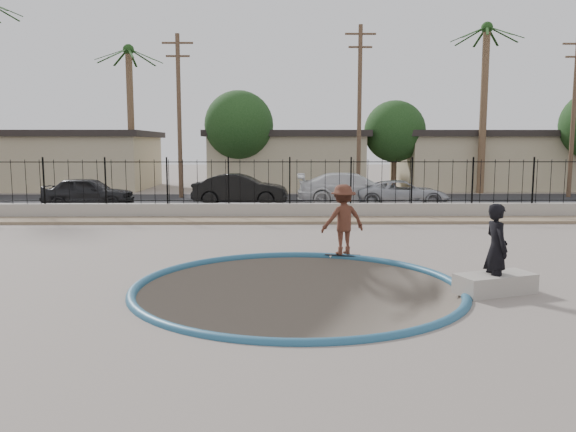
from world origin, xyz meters
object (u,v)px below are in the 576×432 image
Objects in this scene: skater at (343,223)px; car_d at (402,193)px; videographer at (496,249)px; car_c at (352,189)px; skateboard at (343,255)px; car_a at (89,192)px; car_b at (240,190)px; concrete_ledge at (495,283)px.

car_d is (4.24, 12.29, -0.27)m from skater.
videographer is 0.41× the size of car_d.
skateboard is at bearing 173.47° from car_c.
videographer is (2.71, -3.64, 0.85)m from skateboard.
videographer is at bearing -136.95° from car_a.
skater is 0.42× the size of car_d.
videographer reaches higher than car_c.
videographer reaches higher than skateboard.
car_b reaches higher than skateboard.
concrete_ledge is at bearing -175.33° from car_c.
car_a is at bearing -66.42° from skater.
skateboard is at bearing -160.66° from car_b.
car_b is (-6.36, 16.50, 0.60)m from concrete_ledge.
car_b is 7.91m from car_d.
skater is 13.00m from car_d.
skateboard is 4.62m from videographer.
videographer is at bearing -155.44° from car_b.
car_b is (-6.36, 16.48, -0.12)m from videographer.
skater is 16.14m from car_a.
car_a reaches higher than concrete_ledge.
skater is 0.87m from skateboard.
concrete_ledge is (2.71, -3.66, 0.14)m from skateboard.
car_c is at bearing -83.96° from car_a.
car_c is (5.53, 0.00, 0.03)m from car_b.
car_a is at bearing 94.55° from car_d.
car_c is (-0.83, 16.48, -0.09)m from videographer.
skater is 1.16× the size of concrete_ledge.
videographer is 0.40× the size of car_b.
car_b is (7.17, 0.86, 0.04)m from car_a.
car_b is at bearing 91.79° from car_c.
skateboard is 0.52× the size of videographer.
skater is at bearing 62.73° from skateboard.
car_a is at bearing 95.68° from car_c.
skater is 4.61m from concrete_ledge.
car_b is at bearing 89.37° from car_d.
car_b is at bearing -80.98° from car_a.
concrete_ledge reaches higher than skateboard.
concrete_ledge is 16.53m from car_c.
skateboard is 0.20× the size of car_b.
car_a is (-10.82, 11.97, -0.18)m from skater.
concrete_ledge is (2.71, -3.66, -0.73)m from skater.
car_d is (4.24, 12.29, 0.59)m from skateboard.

